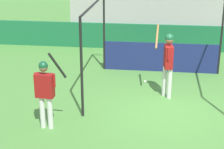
# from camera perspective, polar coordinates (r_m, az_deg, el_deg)

# --- Properties ---
(ground_plane) EXTENTS (60.00, 60.00, 0.00)m
(ground_plane) POSITION_cam_1_polar(r_m,az_deg,el_deg) (10.38, 8.31, -5.43)
(ground_plane) COLOR #477F38
(outfield_wall) EXTENTS (24.00, 0.12, 1.07)m
(outfield_wall) POSITION_cam_1_polar(r_m,az_deg,el_deg) (15.84, 8.24, 5.60)
(outfield_wall) COLOR #196038
(outfield_wall) RESTS_ON ground
(bleacher_section) EXTENTS (8.15, 3.20, 2.75)m
(bleacher_section) POSITION_cam_1_polar(r_m,az_deg,el_deg) (17.29, 8.35, 9.63)
(bleacher_section) COLOR #9E9E99
(bleacher_section) RESTS_ON ground
(batting_cage) EXTENTS (4.06, 3.91, 2.67)m
(batting_cage) POSITION_cam_1_polar(r_m,az_deg,el_deg) (12.32, 7.52, 4.45)
(batting_cage) COLOR black
(batting_cage) RESTS_ON ground
(player_batter) EXTENTS (0.53, 0.86, 2.06)m
(player_batter) POSITION_cam_1_polar(r_m,az_deg,el_deg) (10.84, 8.51, 2.39)
(player_batter) COLOR silver
(player_batter) RESTS_ON ground
(player_waiting) EXTENTS (0.78, 0.50, 2.02)m
(player_waiting) POSITION_cam_1_polar(r_m,az_deg,el_deg) (9.08, -10.15, -2.13)
(player_waiting) COLOR silver
(player_waiting) RESTS_ON ground
(baseball) EXTENTS (0.07, 0.07, 0.07)m
(baseball) POSITION_cam_1_polar(r_m,az_deg,el_deg) (12.23, 5.02, -1.09)
(baseball) COLOR white
(baseball) RESTS_ON ground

